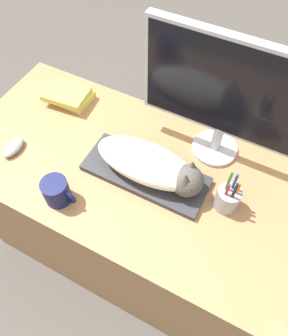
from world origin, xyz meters
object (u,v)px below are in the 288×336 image
at_px(keyboard, 145,174).
at_px(book_stack, 68,95).
at_px(pen_cup, 228,198).
at_px(computer_mouse, 13,148).
at_px(cat, 152,165).
at_px(coffee_mug, 57,191).
at_px(monitor, 230,95).

height_order(keyboard, book_stack, book_stack).
bearing_deg(pen_cup, keyboard, -176.46).
xyz_separation_m(keyboard, computer_mouse, (-0.49, -0.13, 0.00)).
bearing_deg(pen_cup, cat, -176.08).
bearing_deg(book_stack, coffee_mug, -58.80).
bearing_deg(monitor, cat, -124.09).
height_order(computer_mouse, book_stack, book_stack).
bearing_deg(coffee_mug, book_stack, 121.20).
bearing_deg(keyboard, pen_cup, 3.54).
bearing_deg(keyboard, cat, 0.00).
bearing_deg(coffee_mug, computer_mouse, 161.54).
relative_size(cat, coffee_mug, 3.23).
bearing_deg(cat, keyboard, -180.00).
relative_size(keyboard, cat, 1.13).
xyz_separation_m(keyboard, book_stack, (-0.46, 0.19, 0.02)).
relative_size(monitor, book_stack, 2.90).
bearing_deg(cat, pen_cup, 3.92).
bearing_deg(book_stack, pen_cup, -12.82).
distance_m(cat, pen_cup, 0.27).
distance_m(cat, book_stack, 0.53).
height_order(keyboard, computer_mouse, computer_mouse).
height_order(cat, coffee_mug, cat).
bearing_deg(pen_cup, monitor, 119.52).
bearing_deg(cat, book_stack, 158.77).
relative_size(keyboard, computer_mouse, 4.41).
relative_size(keyboard, monitor, 0.77).
xyz_separation_m(keyboard, pen_cup, (0.30, 0.02, 0.04)).
height_order(cat, book_stack, cat).
relative_size(cat, book_stack, 1.97).
bearing_deg(keyboard, book_stack, 157.57).
height_order(cat, pen_cup, pen_cup).
xyz_separation_m(keyboard, coffee_mug, (-0.22, -0.22, 0.04)).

